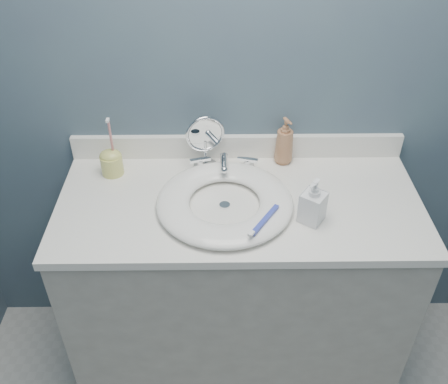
{
  "coord_description": "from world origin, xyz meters",
  "views": [
    {
      "loc": [
        -0.07,
        -0.32,
        1.93
      ],
      "look_at": [
        -0.05,
        0.94,
        0.94
      ],
      "focal_mm": 40.0,
      "sensor_mm": 36.0,
      "label": 1
    }
  ],
  "objects_px": {
    "toothbrush_holder": "(111,161)",
    "soap_bottle_clear": "(313,201)",
    "makeup_mirror": "(205,140)",
    "soap_bottle_amber": "(285,141)"
  },
  "relations": [
    {
      "from": "makeup_mirror",
      "to": "soap_bottle_clear",
      "type": "xyz_separation_m",
      "value": [
        0.34,
        -0.3,
        -0.03
      ]
    },
    {
      "from": "makeup_mirror",
      "to": "toothbrush_holder",
      "type": "relative_size",
      "value": 0.92
    },
    {
      "from": "soap_bottle_amber",
      "to": "toothbrush_holder",
      "type": "relative_size",
      "value": 0.8
    },
    {
      "from": "soap_bottle_clear",
      "to": "toothbrush_holder",
      "type": "relative_size",
      "value": 0.7
    },
    {
      "from": "makeup_mirror",
      "to": "soap_bottle_amber",
      "type": "bearing_deg",
      "value": -8.43
    },
    {
      "from": "makeup_mirror",
      "to": "toothbrush_holder",
      "type": "xyz_separation_m",
      "value": [
        -0.33,
        -0.04,
        -0.06
      ]
    },
    {
      "from": "soap_bottle_amber",
      "to": "soap_bottle_clear",
      "type": "bearing_deg",
      "value": -104.52
    },
    {
      "from": "toothbrush_holder",
      "to": "soap_bottle_clear",
      "type": "bearing_deg",
      "value": -21.36
    },
    {
      "from": "soap_bottle_amber",
      "to": "soap_bottle_clear",
      "type": "distance_m",
      "value": 0.33
    },
    {
      "from": "soap_bottle_amber",
      "to": "toothbrush_holder",
      "type": "distance_m",
      "value": 0.62
    }
  ]
}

